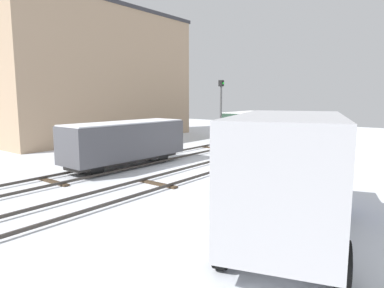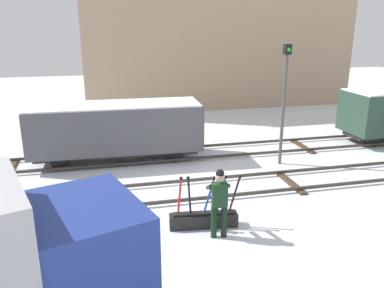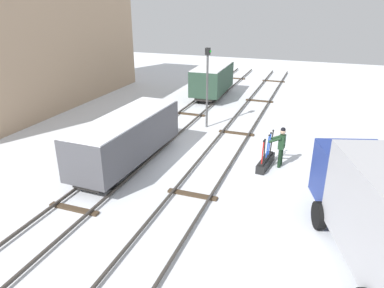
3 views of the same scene
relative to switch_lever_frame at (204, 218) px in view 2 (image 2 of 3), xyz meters
name	(u,v)px [view 2 (image 2 of 3)]	position (x,y,z in m)	size (l,w,h in m)	color
ground_plane	(188,193)	(0.05, 2.16, -0.25)	(60.00, 60.00, 0.00)	silver
track_main_line	(188,190)	(0.05, 2.16, -0.15)	(44.00, 1.94, 0.18)	#38332D
track_siding_near	(168,155)	(0.05, 5.72, -0.14)	(44.00, 1.94, 0.18)	#38332D
switch_lever_frame	(204,218)	(0.00, 0.00, 0.00)	(1.89, 0.56, 1.45)	black
rail_worker	(219,199)	(0.24, -0.56, 0.78)	(0.59, 0.70, 1.82)	black
signal_post	(284,94)	(4.06, 4.03, 2.42)	(0.24, 0.32, 4.44)	#4C4C4C
apartment_building	(214,19)	(5.01, 16.70, 5.08)	(16.92, 6.20, 10.65)	tan
freight_car_back_track	(116,129)	(-1.93, 5.72, 1.06)	(6.45, 2.15, 2.26)	#2D2B28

